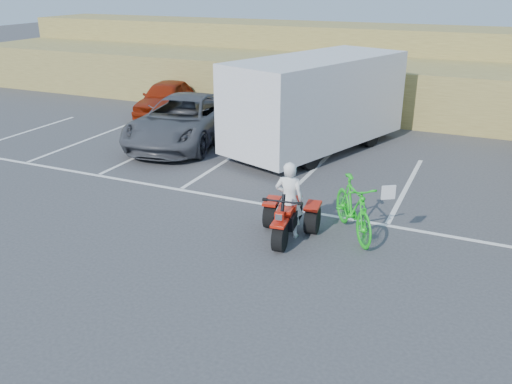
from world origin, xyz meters
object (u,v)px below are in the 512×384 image
at_px(cargo_trailer, 316,101).
at_px(red_trike_atv, 286,238).
at_px(green_dirt_bike, 353,208).
at_px(quad_atv_blue, 244,148).
at_px(red_car, 166,98).
at_px(grey_pickup, 184,120).
at_px(rider, 289,200).
at_px(quad_atv_green, 269,147).

bearing_deg(cargo_trailer, red_trike_atv, -57.19).
relative_size(green_dirt_bike, quad_atv_blue, 1.28).
distance_m(green_dirt_bike, red_car, 12.57).
bearing_deg(red_car, grey_pickup, -60.63).
bearing_deg(rider, green_dirt_bike, -160.91).
xyz_separation_m(grey_pickup, quad_atv_blue, (2.10, 0.21, -0.77)).
bearing_deg(quad_atv_green, red_trike_atv, -65.97).
relative_size(rider, cargo_trailer, 0.25).
bearing_deg(green_dirt_bike, grey_pickup, 111.87).
xyz_separation_m(red_trike_atv, green_dirt_bike, (1.22, 0.75, 0.63)).
relative_size(green_dirt_bike, grey_pickup, 0.38).
xyz_separation_m(grey_pickup, quad_atv_green, (2.80, 0.68, -0.77)).
relative_size(rider, quad_atv_green, 0.99).
relative_size(grey_pickup, quad_atv_green, 3.28).
relative_size(green_dirt_bike, red_car, 0.53).
bearing_deg(red_trike_atv, grey_pickup, 129.97).
height_order(rider, grey_pickup, rider).
xyz_separation_m(green_dirt_bike, quad_atv_green, (-4.18, 5.32, -0.63)).
bearing_deg(red_car, quad_atv_green, -36.04).
bearing_deg(green_dirt_bike, cargo_trailer, 81.24).
bearing_deg(red_trike_atv, red_car, 127.78).
distance_m(cargo_trailer, quad_atv_blue, 2.80).
bearing_deg(red_car, red_trike_atv, -56.61).
height_order(red_trike_atv, rider, rider).
distance_m(grey_pickup, quad_atv_green, 2.99).
xyz_separation_m(green_dirt_bike, red_car, (-9.78, 7.90, 0.04)).
distance_m(rider, red_car, 12.06).
xyz_separation_m(rider, quad_atv_blue, (-3.65, 5.45, -0.83)).
relative_size(grey_pickup, quad_atv_blue, 3.39).
xyz_separation_m(red_trike_atv, red_car, (-8.57, 8.65, 0.67)).
bearing_deg(quad_atv_blue, cargo_trailer, 30.26).
distance_m(red_trike_atv, grey_pickup, 7.93).
distance_m(red_trike_atv, rider, 0.85).
bearing_deg(green_dirt_bike, rider, 171.50).
xyz_separation_m(quad_atv_blue, quad_atv_green, (0.70, 0.47, 0.00)).
distance_m(green_dirt_bike, grey_pickup, 8.38).
bearing_deg(quad_atv_blue, quad_atv_green, 44.92).
bearing_deg(green_dirt_bike, quad_atv_blue, 100.66).
height_order(green_dirt_bike, quad_atv_green, green_dirt_bike).
xyz_separation_m(green_dirt_bike, quad_atv_blue, (-4.88, 4.85, -0.63)).
bearing_deg(quad_atv_blue, rider, -44.92).
height_order(green_dirt_bike, cargo_trailer, cargo_trailer).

